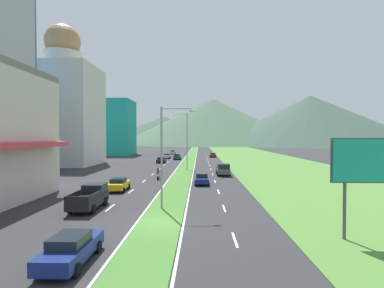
% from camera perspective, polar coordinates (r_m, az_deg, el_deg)
% --- Properties ---
extents(ground_plane, '(600.00, 600.00, 0.00)m').
position_cam_1_polar(ground_plane, '(23.28, -6.03, -14.52)').
color(ground_plane, '#2D2D30').
extents(grass_median, '(3.20, 240.00, 0.06)m').
position_cam_1_polar(grass_median, '(82.50, -0.58, -3.10)').
color(grass_median, '#477F33').
rests_on(grass_median, ground_plane).
extents(grass_verge_right, '(24.00, 240.00, 0.06)m').
position_cam_1_polar(grass_verge_right, '(84.32, 13.58, -3.04)').
color(grass_verge_right, '#518438').
rests_on(grass_verge_right, ground_plane).
extents(lane_dash_left_2, '(0.16, 2.80, 0.01)m').
position_cam_1_polar(lane_dash_left_2, '(21.42, -21.51, -16.00)').
color(lane_dash_left_2, silver).
rests_on(lane_dash_left_2, ground_plane).
extents(lane_dash_left_3, '(0.16, 2.80, 0.01)m').
position_cam_1_polar(lane_dash_left_3, '(28.99, -14.96, -11.37)').
color(lane_dash_left_3, silver).
rests_on(lane_dash_left_3, ground_plane).
extents(lane_dash_left_4, '(0.16, 2.80, 0.01)m').
position_cam_1_polar(lane_dash_left_4, '(36.88, -11.27, -8.62)').
color(lane_dash_left_4, silver).
rests_on(lane_dash_left_4, ground_plane).
extents(lane_dash_left_5, '(0.16, 2.80, 0.01)m').
position_cam_1_polar(lane_dash_left_5, '(44.92, -8.92, -6.83)').
color(lane_dash_left_5, silver).
rests_on(lane_dash_left_5, ground_plane).
extents(lane_dash_left_6, '(0.16, 2.80, 0.01)m').
position_cam_1_polar(lane_dash_left_6, '(53.05, -7.29, -5.58)').
color(lane_dash_left_6, silver).
rests_on(lane_dash_left_6, ground_plane).
extents(lane_dash_left_7, '(0.16, 2.80, 0.01)m').
position_cam_1_polar(lane_dash_left_7, '(61.22, -6.10, -4.66)').
color(lane_dash_left_7, silver).
rests_on(lane_dash_left_7, ground_plane).
extents(lane_dash_left_8, '(0.16, 2.80, 0.01)m').
position_cam_1_polar(lane_dash_left_8, '(69.43, -5.20, -3.95)').
color(lane_dash_left_8, silver).
rests_on(lane_dash_left_8, ground_plane).
extents(lane_dash_left_9, '(0.16, 2.80, 0.01)m').
position_cam_1_polar(lane_dash_left_9, '(77.65, -4.49, -3.39)').
color(lane_dash_left_9, silver).
rests_on(lane_dash_left_9, ground_plane).
extents(lane_dash_left_10, '(0.16, 2.80, 0.01)m').
position_cam_1_polar(lane_dash_left_10, '(85.90, -3.91, -2.94)').
color(lane_dash_left_10, silver).
rests_on(lane_dash_left_10, ground_plane).
extents(lane_dash_left_11, '(0.16, 2.80, 0.01)m').
position_cam_1_polar(lane_dash_left_11, '(94.15, -3.44, -2.57)').
color(lane_dash_left_11, silver).
rests_on(lane_dash_left_11, ground_plane).
extents(lane_dash_left_12, '(0.16, 2.80, 0.01)m').
position_cam_1_polar(lane_dash_left_12, '(102.41, -3.04, -2.26)').
color(lane_dash_left_12, silver).
rests_on(lane_dash_left_12, ground_plane).
extents(lane_dash_right_2, '(0.16, 2.80, 0.01)m').
position_cam_1_polar(lane_dash_right_2, '(19.97, 7.97, -17.21)').
color(lane_dash_right_2, silver).
rests_on(lane_dash_right_2, ground_plane).
extents(lane_dash_right_3, '(0.16, 2.80, 0.01)m').
position_cam_1_polar(lane_dash_right_3, '(27.94, 6.00, -11.82)').
color(lane_dash_right_3, silver).
rests_on(lane_dash_right_3, ground_plane).
extents(lane_dash_right_4, '(0.16, 2.80, 0.01)m').
position_cam_1_polar(lane_dash_right_4, '(36.06, 4.94, -8.83)').
color(lane_dash_right_4, silver).
rests_on(lane_dash_right_4, ground_plane).
extents(lane_dash_right_5, '(0.16, 2.80, 0.01)m').
position_cam_1_polar(lane_dash_right_5, '(44.25, 4.29, -6.94)').
color(lane_dash_right_5, silver).
rests_on(lane_dash_right_5, ground_plane).
extents(lane_dash_right_6, '(0.16, 2.80, 0.01)m').
position_cam_1_polar(lane_dash_right_6, '(52.48, 3.84, -5.65)').
color(lane_dash_right_6, silver).
rests_on(lane_dash_right_6, ground_plane).
extents(lane_dash_right_7, '(0.16, 2.80, 0.01)m').
position_cam_1_polar(lane_dash_right_7, '(60.73, 3.51, -4.70)').
color(lane_dash_right_7, silver).
rests_on(lane_dash_right_7, ground_plane).
extents(lane_dash_right_8, '(0.16, 2.80, 0.01)m').
position_cam_1_polar(lane_dash_right_8, '(68.99, 3.27, -3.98)').
color(lane_dash_right_8, silver).
rests_on(lane_dash_right_8, ground_plane).
extents(lane_dash_right_9, '(0.16, 2.80, 0.01)m').
position_cam_1_polar(lane_dash_right_9, '(77.27, 3.07, -3.42)').
color(lane_dash_right_9, silver).
rests_on(lane_dash_right_9, ground_plane).
extents(lane_dash_right_10, '(0.16, 2.80, 0.01)m').
position_cam_1_polar(lane_dash_right_10, '(85.55, 2.92, -2.96)').
color(lane_dash_right_10, silver).
rests_on(lane_dash_right_10, ground_plane).
extents(lane_dash_right_11, '(0.16, 2.80, 0.01)m').
position_cam_1_polar(lane_dash_right_11, '(93.83, 2.79, -2.58)').
color(lane_dash_right_11, silver).
rests_on(lane_dash_right_11, ground_plane).
extents(lane_dash_right_12, '(0.16, 2.80, 0.01)m').
position_cam_1_polar(lane_dash_right_12, '(102.12, 2.68, -2.27)').
color(lane_dash_right_12, silver).
rests_on(lane_dash_right_12, ground_plane).
extents(edge_line_median_left, '(0.16, 240.00, 0.01)m').
position_cam_1_polar(edge_line_median_left, '(82.58, -1.79, -3.11)').
color(edge_line_median_left, silver).
rests_on(edge_line_median_left, ground_plane).
extents(edge_line_median_right, '(0.16, 240.00, 0.01)m').
position_cam_1_polar(edge_line_median_right, '(82.46, 0.64, -3.12)').
color(edge_line_median_right, silver).
rests_on(edge_line_median_right, ground_plane).
extents(domed_building, '(15.02, 15.02, 31.93)m').
position_cam_1_polar(domed_building, '(76.30, -22.83, 6.30)').
color(domed_building, silver).
rests_on(domed_building, ground_plane).
extents(midrise_colored, '(14.45, 14.45, 19.48)m').
position_cam_1_polar(midrise_colored, '(113.11, -14.62, 2.97)').
color(midrise_colored, teal).
rests_on(midrise_colored, ground_plane).
extents(hill_far_left, '(148.57, 148.57, 26.97)m').
position_cam_1_polar(hill_far_left, '(310.93, -5.07, 2.60)').
color(hill_far_left, '#3D5647').
rests_on(hill_far_left, ground_plane).
extents(hill_far_center, '(168.62, 168.62, 40.78)m').
position_cam_1_polar(hill_far_center, '(277.97, 3.97, 4.18)').
color(hill_far_center, '#47664C').
rests_on(hill_far_center, ground_plane).
extents(hill_far_right, '(163.60, 163.60, 39.77)m').
position_cam_1_polar(hill_far_right, '(264.28, 21.13, 4.14)').
color(hill_far_right, '#3D5647').
rests_on(hill_far_right, ground_plane).
extents(street_lamp_near, '(3.07, 0.28, 8.99)m').
position_cam_1_polar(street_lamp_near, '(27.05, -4.96, -1.12)').
color(street_lamp_near, '#99999E').
rests_on(street_lamp_near, ground_plane).
extents(street_lamp_mid, '(3.00, 0.42, 10.95)m').
position_cam_1_polar(street_lamp_mid, '(58.69, -1.20, 1.15)').
color(street_lamp_mid, '#99999E').
rests_on(street_lamp_mid, ground_plane).
extents(billboard_roadside, '(5.38, 0.28, 6.29)m').
position_cam_1_polar(billboard_roadside, '(21.76, 30.96, -3.31)').
color(billboard_roadside, '#4C4C51').
rests_on(billboard_roadside, ground_plane).
extents(car_0, '(1.98, 4.61, 1.37)m').
position_cam_1_polar(car_0, '(96.50, 3.90, -2.05)').
color(car_0, maroon).
rests_on(car_0, ground_plane).
extents(car_1, '(1.91, 4.30, 1.48)m').
position_cam_1_polar(car_1, '(41.45, 1.83, -6.47)').
color(car_1, navy).
rests_on(car_1, ground_plane).
extents(car_2, '(1.94, 4.75, 1.51)m').
position_cam_1_polar(car_2, '(17.25, -21.57, -17.62)').
color(car_2, navy).
rests_on(car_2, ground_plane).
extents(car_3, '(1.90, 4.52, 1.49)m').
position_cam_1_polar(car_3, '(90.51, -4.69, -2.24)').
color(car_3, '#B2B2B7').
rests_on(car_3, ground_plane).
extents(car_4, '(2.00, 4.46, 1.59)m').
position_cam_1_polar(car_4, '(86.74, -2.77, -2.37)').
color(car_4, '#0C5128').
rests_on(car_4, ground_plane).
extents(car_5, '(1.96, 4.35, 1.48)m').
position_cam_1_polar(car_5, '(37.48, -13.47, -7.31)').
color(car_5, yellow).
rests_on(car_5, ground_plane).
extents(car_6, '(1.86, 4.39, 1.51)m').
position_cam_1_polar(car_6, '(113.05, -3.59, -1.54)').
color(car_6, '#B2B2B7').
rests_on(car_6, ground_plane).
extents(car_7, '(1.96, 4.70, 1.44)m').
position_cam_1_polar(car_7, '(75.82, -5.78, -2.96)').
color(car_7, black).
rests_on(car_7, ground_plane).
extents(pickup_truck_0, '(2.18, 5.40, 2.00)m').
position_cam_1_polar(pickup_truck_0, '(29.06, -18.44, -9.40)').
color(pickup_truck_0, black).
rests_on(pickup_truck_0, ground_plane).
extents(pickup_truck_1, '(2.18, 5.40, 2.00)m').
position_cam_1_polar(pickup_truck_1, '(51.31, 5.81, -4.71)').
color(pickup_truck_1, '#515459').
rests_on(pickup_truck_1, ground_plane).
extents(motorcycle_rider, '(0.36, 2.00, 1.80)m').
position_cam_1_polar(motorcycle_rider, '(46.19, -6.31, -5.68)').
color(motorcycle_rider, black).
rests_on(motorcycle_rider, ground_plane).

